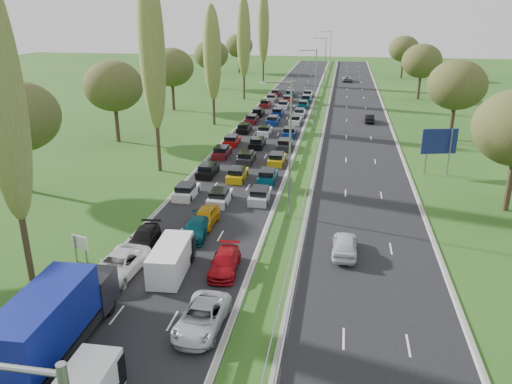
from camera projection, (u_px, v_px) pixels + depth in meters
The scene contains 22 objects.
ground at pixel (314, 127), 78.66m from camera, with size 260.00×260.00×0.00m, color #244B17.
near_carriageway at pixel (274, 122), 82.06m from camera, with size 10.50×215.00×0.04m, color black.
far_carriageway at pixel (357, 125), 79.89m from camera, with size 10.50×215.00×0.04m, color black.
central_reservation at pixel (315, 120), 80.79m from camera, with size 2.36×215.00×0.32m.
lamp_columns at pixel (315, 90), 74.76m from camera, with size 0.18×140.18×12.00m.
poplar_row at pixel (191, 50), 66.04m from camera, with size 2.80×127.80×22.44m.
woodland_left at pixel (102, 90), 64.21m from camera, with size 8.00×166.00×11.10m.
woodland_right at pixel (471, 94), 60.56m from camera, with size 8.00×153.00×11.10m.
traffic_queue_fill at pixel (270, 126), 77.25m from camera, with size 9.14×67.97×0.80m.
near_car_2 at pixel (118, 265), 34.26m from camera, with size 2.63×5.71×1.59m, color silver.
near_car_3 at pixel (144, 238), 38.66m from camera, with size 1.86×4.57×1.33m, color black.
near_car_7 at pixel (196, 228), 40.30m from camera, with size 1.93×4.74×1.38m, color #043E44.
near_car_8 at pixel (205, 217), 42.39m from camera, with size 1.79×4.45×1.52m, color orange.
near_car_10 at pixel (202, 318), 28.53m from camera, with size 2.40×5.21×1.45m, color silver.
near_car_11 at pixel (225, 263), 34.87m from camera, with size 1.88×4.64×1.35m, color #9B0911.
far_car_0 at pixel (345, 245), 37.29m from camera, with size 1.86×4.61×1.57m, color silver.
far_car_1 at pixel (369, 118), 81.59m from camera, with size 1.44×4.12×1.36m, color black.
far_car_2 at pixel (347, 79), 128.75m from camera, with size 2.44×5.30×1.47m, color gray.
blue_lorry at pixel (56, 318), 26.23m from camera, with size 2.60×9.34×3.94m.
white_van_rear at pixel (172, 258), 34.68m from camera, with size 2.08×5.31×2.13m.
info_sign at pixel (80, 245), 35.93m from camera, with size 1.46×0.54×2.10m.
direction_sign at pixel (439, 143), 54.66m from camera, with size 3.89×1.11×5.20m.
Camera 1 is at (8.67, 2.14, 17.27)m, focal length 35.00 mm.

